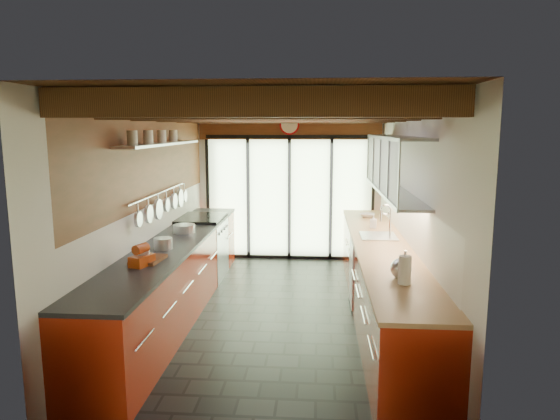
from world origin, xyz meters
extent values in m
plane|color=black|center=(0.00, 0.00, 0.00)|extent=(5.50, 5.50, 0.00)
plane|color=silver|center=(0.00, 2.75, 1.30)|extent=(3.20, 0.00, 3.20)
plane|color=silver|center=(0.00, -2.75, 1.30)|extent=(3.20, 0.00, 3.20)
plane|color=silver|center=(-1.60, 0.00, 1.30)|extent=(0.00, 5.50, 5.50)
plane|color=silver|center=(1.60, 0.00, 1.30)|extent=(0.00, 5.50, 5.50)
plane|color=#472814|center=(0.00, 0.00, 2.60)|extent=(5.50, 5.50, 0.00)
cube|color=#593316|center=(0.00, -2.25, 2.48)|extent=(3.14, 0.14, 0.22)
cube|color=#593316|center=(0.00, -1.35, 2.48)|extent=(3.14, 0.14, 0.22)
cube|color=#593316|center=(0.00, -0.45, 2.48)|extent=(3.14, 0.14, 0.22)
cube|color=#593316|center=(0.00, 0.45, 2.48)|extent=(3.14, 0.14, 0.22)
cube|color=#593316|center=(0.00, 1.35, 2.48)|extent=(3.14, 0.14, 0.22)
cube|color=#593316|center=(0.00, 2.25, 2.48)|extent=(3.14, 0.14, 0.22)
cube|color=brown|center=(0.00, 2.71, 2.35)|extent=(3.14, 0.06, 0.50)
plane|color=brown|center=(-1.57, 0.20, 1.98)|extent=(0.00, 4.90, 4.90)
plane|color=#C6EAAD|center=(0.00, 2.73, 1.08)|extent=(2.90, 0.00, 2.90)
cube|color=black|center=(-1.45, 2.72, 1.07)|extent=(0.05, 0.04, 2.15)
cube|color=black|center=(1.45, 2.72, 1.07)|extent=(0.05, 0.04, 2.15)
cube|color=black|center=(0.00, 2.69, 1.07)|extent=(0.06, 0.05, 2.15)
cube|color=black|center=(0.00, 2.69, 2.15)|extent=(2.90, 0.05, 0.06)
cylinder|color=#B40E13|center=(0.00, 2.67, 2.35)|extent=(0.34, 0.04, 0.34)
cylinder|color=beige|center=(0.00, 2.65, 2.35)|extent=(0.28, 0.02, 0.28)
cube|color=#9E220D|center=(-1.28, 0.00, 0.44)|extent=(0.65, 5.00, 0.88)
cube|color=black|center=(-1.28, 0.00, 0.90)|extent=(0.68, 5.00, 0.04)
cube|color=silver|center=(-1.28, 1.45, 0.44)|extent=(0.66, 0.90, 0.90)
cube|color=black|center=(-1.28, 1.45, 0.93)|extent=(0.65, 0.90, 0.06)
cube|color=#9E220D|center=(1.28, 0.00, 0.44)|extent=(0.65, 5.00, 0.88)
cube|color=tan|center=(1.28, 0.00, 0.90)|extent=(0.68, 5.00, 0.04)
cube|color=white|center=(0.95, 0.40, 0.44)|extent=(0.02, 0.60, 0.84)
cube|color=silver|center=(1.28, 0.40, 0.93)|extent=(0.45, 0.52, 0.02)
cylinder|color=silver|center=(1.42, 0.40, 1.10)|extent=(0.02, 0.02, 0.34)
torus|color=silver|center=(1.36, 0.40, 1.27)|extent=(0.14, 0.02, 0.14)
plane|color=silver|center=(1.26, 0.30, 1.85)|extent=(0.00, 3.00, 3.00)
cube|color=#9EA0A5|center=(1.43, 0.30, 1.51)|extent=(0.34, 3.00, 0.03)
cube|color=#9EA0A5|center=(1.43, 0.30, 2.19)|extent=(0.34, 3.00, 0.03)
cylinder|color=silver|center=(-1.54, 0.30, 1.47)|extent=(0.02, 2.20, 0.02)
cube|color=silver|center=(-1.45, 0.20, 2.10)|extent=(0.28, 2.60, 0.03)
cylinder|color=silver|center=(-1.50, -0.60, 1.29)|extent=(0.04, 0.18, 0.18)
cylinder|color=silver|center=(-1.50, -0.25, 1.29)|extent=(0.04, 0.22, 0.22)
cylinder|color=silver|center=(-1.50, 0.10, 1.29)|extent=(0.04, 0.26, 0.26)
cylinder|color=silver|center=(-1.50, 0.45, 1.29)|extent=(0.04, 0.18, 0.18)
cylinder|color=silver|center=(-1.50, 0.80, 1.29)|extent=(0.04, 0.22, 0.22)
cylinder|color=silver|center=(-1.50, 1.10, 1.29)|extent=(0.04, 0.26, 0.26)
cylinder|color=silver|center=(-1.50, 1.35, 1.29)|extent=(0.04, 0.18, 0.18)
cube|color=#B53C0E|center=(-1.27, -1.17, 0.97)|extent=(0.22, 0.29, 0.11)
cylinder|color=#B53C0E|center=(-1.27, -1.19, 1.10)|extent=(0.15, 0.19, 0.10)
cylinder|color=silver|center=(-1.27, -1.12, 1.01)|extent=(0.16, 0.16, 0.11)
cylinder|color=silver|center=(-1.27, -0.47, 0.99)|extent=(0.24, 0.24, 0.13)
cylinder|color=silver|center=(-1.27, 0.45, 0.98)|extent=(0.31, 0.31, 0.11)
cube|color=brown|center=(-1.27, -0.99, 0.94)|extent=(0.31, 0.41, 0.03)
sphere|color=silver|center=(1.27, -1.39, 1.02)|extent=(0.21, 0.21, 0.20)
cone|color=black|center=(1.27, -1.39, 1.13)|extent=(0.08, 0.08, 0.05)
cylinder|color=silver|center=(1.27, -1.28, 1.03)|extent=(0.03, 0.08, 0.04)
cylinder|color=white|center=(1.27, -1.59, 1.05)|extent=(0.12, 0.12, 0.26)
cylinder|color=silver|center=(1.27, -1.59, 1.20)|extent=(0.02, 0.02, 0.05)
imported|color=silver|center=(1.27, 0.95, 1.01)|extent=(0.10, 0.10, 0.19)
imported|color=silver|center=(1.27, 1.82, 0.95)|extent=(0.27, 0.27, 0.06)
camera|label=1|loc=(0.49, -5.93, 2.29)|focal=32.00mm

